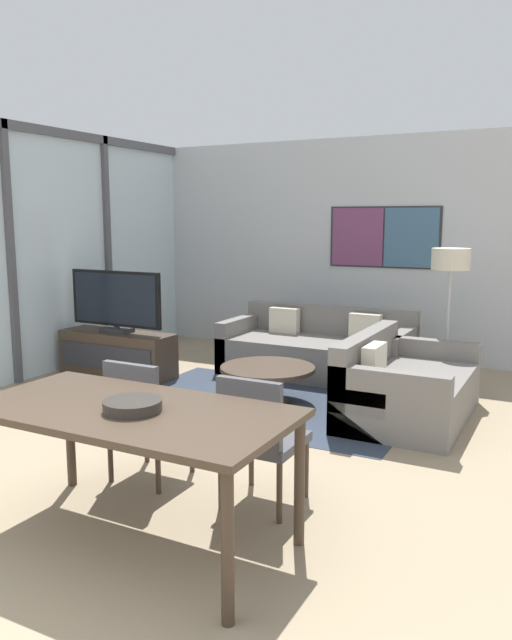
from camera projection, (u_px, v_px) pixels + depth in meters
name	position (u px, v px, depth m)	size (l,w,h in m)	color
wall_back	(368.00, 248.00, 7.98)	(6.98, 0.09, 2.80)	silver
window_wall_left	(8.00, 242.00, 6.62)	(0.07, 6.18, 2.80)	silver
area_rug	(268.00, 403.00, 6.09)	(2.81, 1.83, 0.01)	#333D4C
tv_console	(118.00, 354.00, 7.13)	(1.38, 0.44, 0.51)	#423326
television	(116.00, 302.00, 7.03)	(1.23, 0.20, 0.70)	#2D2D33
sofa_main	(319.00, 352.00, 7.21)	(2.12, 0.98, 0.75)	slate
sofa_side	(401.00, 389.00, 5.64)	(0.98, 1.58, 0.75)	slate
coffee_table	(268.00, 376.00, 6.05)	(0.92, 0.92, 0.37)	#423326
dining_table	(130.00, 421.00, 3.39)	(1.79, 0.91, 0.77)	#423326
dining_chair_left	(144.00, 413.00, 4.22)	(0.46, 0.46, 0.85)	#4C4C51
dining_chair_centre	(259.00, 434.00, 3.82)	(0.46, 0.46, 0.85)	#4C4C51
fruit_bowl	(132.00, 405.00, 3.31)	(0.31, 0.31, 0.06)	#332D28
floor_lamp	(450.00, 268.00, 6.41)	(0.39, 0.39, 1.48)	#2D2D33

